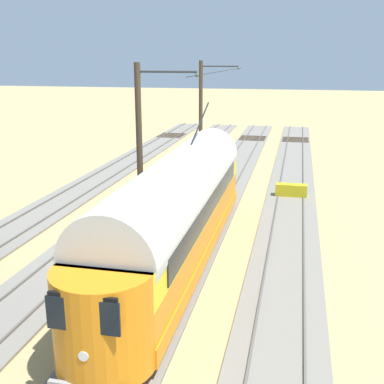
# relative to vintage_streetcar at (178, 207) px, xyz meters

# --- Properties ---
(ground_plane) EXTENTS (220.00, 220.00, 0.00)m
(ground_plane) POSITION_rel_vintage_streetcar_xyz_m (2.09, 0.29, -2.26)
(ground_plane) COLOR tan
(track_streetcar_siding) EXTENTS (2.80, 80.00, 0.18)m
(track_streetcar_siding) POSITION_rel_vintage_streetcar_xyz_m (-4.19, -0.03, -2.21)
(track_streetcar_siding) COLOR slate
(track_streetcar_siding) RESTS_ON ground
(track_adjacent_siding) EXTENTS (2.80, 80.00, 0.18)m
(track_adjacent_siding) POSITION_rel_vintage_streetcar_xyz_m (-0.00, -0.03, -2.21)
(track_adjacent_siding) COLOR slate
(track_adjacent_siding) RESTS_ON ground
(track_third_siding) EXTENTS (2.80, 80.00, 0.18)m
(track_third_siding) POSITION_rel_vintage_streetcar_xyz_m (4.19, -0.03, -2.21)
(track_third_siding) COLOR slate
(track_third_siding) RESTS_ON ground
(vintage_streetcar) EXTENTS (2.65, 17.52, 5.57)m
(vintage_streetcar) POSITION_rel_vintage_streetcar_xyz_m (0.00, 0.00, 0.00)
(vintage_streetcar) COLOR orange
(vintage_streetcar) RESTS_ON ground
(catenary_pole_foreground) EXTENTS (2.91, 0.28, 7.66)m
(catenary_pole_foreground) POSITION_rel_vintage_streetcar_xyz_m (2.61, -17.54, 1.74)
(catenary_pole_foreground) COLOR #423323
(catenary_pole_foreground) RESTS_ON ground
(catenary_pole_mid_near) EXTENTS (2.91, 0.28, 7.66)m
(catenary_pole_mid_near) POSITION_rel_vintage_streetcar_xyz_m (2.61, -3.41, 1.74)
(catenary_pole_mid_near) COLOR #423323
(catenary_pole_mid_near) RESTS_ON ground
(overhead_wire_run) EXTENTS (2.70, 18.13, 0.18)m
(overhead_wire_run) POSITION_rel_vintage_streetcar_xyz_m (0.12, -11.08, 4.86)
(overhead_wire_run) COLOR black
(overhead_wire_run) RESTS_ON ground
(track_end_bumper) EXTENTS (1.80, 0.60, 0.80)m
(track_end_bumper) POSITION_rel_vintage_streetcar_xyz_m (-4.19, -10.14, -1.86)
(track_end_bumper) COLOR #B2A519
(track_end_bumper) RESTS_ON ground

